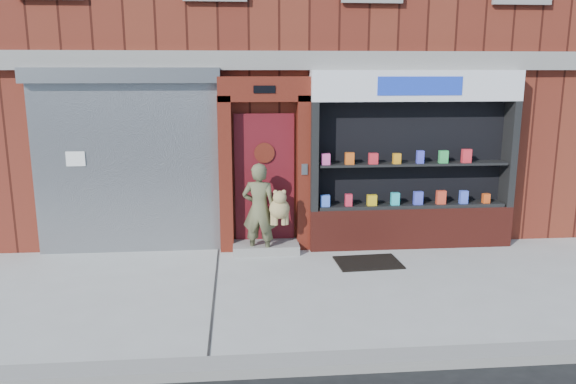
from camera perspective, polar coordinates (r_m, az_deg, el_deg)
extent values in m
plane|color=#9E9E99|center=(8.02, 3.82, -9.73)|extent=(80.00, 80.00, 0.00)
cube|color=gray|center=(6.08, 7.10, -16.75)|extent=(60.00, 0.30, 0.12)
cube|color=#5E1F15|center=(13.42, -0.06, 16.57)|extent=(12.00, 8.00, 8.00)
cube|color=gray|center=(9.33, 2.23, 13.20)|extent=(12.00, 0.16, 0.30)
cube|color=gray|center=(9.58, -15.98, 2.20)|extent=(3.00, 0.10, 2.80)
cube|color=slate|center=(9.39, -16.60, 11.30)|extent=(3.10, 0.30, 0.24)
cube|color=white|center=(9.67, -20.78, 3.17)|extent=(0.30, 0.01, 0.24)
cube|color=#4F160D|center=(9.35, -6.36, 1.74)|extent=(0.22, 0.28, 2.60)
cube|color=#4F160D|center=(9.41, 1.58, 1.88)|extent=(0.22, 0.28, 2.60)
cube|color=#4F160D|center=(9.21, -2.45, 10.41)|extent=(1.50, 0.28, 0.40)
cube|color=black|center=(9.06, -2.41, 10.38)|extent=(0.35, 0.01, 0.12)
cube|color=#560F16|center=(9.49, -2.40, 1.34)|extent=(1.00, 0.06, 2.20)
cylinder|color=black|center=(9.37, -2.42, 4.00)|extent=(0.28, 0.02, 0.28)
cylinder|color=#4F160D|center=(9.36, -2.41, 3.99)|extent=(0.34, 0.02, 0.34)
cube|color=gray|center=(9.51, -2.26, -5.64)|extent=(1.10, 0.55, 0.15)
cube|color=slate|center=(9.25, 1.69, 2.32)|extent=(0.10, 0.02, 0.18)
cube|color=maroon|center=(9.96, 12.24, -3.43)|extent=(3.50, 0.40, 0.70)
cube|color=black|center=(9.33, 2.61, 3.64)|extent=(0.12, 0.40, 1.80)
cube|color=black|center=(10.34, 21.56, 3.65)|extent=(0.12, 0.40, 1.80)
cube|color=black|center=(9.87, 12.25, 3.86)|extent=(3.30, 0.03, 1.80)
cube|color=black|center=(9.86, 12.34, -1.31)|extent=(3.20, 0.36, 0.06)
cube|color=black|center=(9.72, 12.53, 2.82)|extent=(3.20, 0.36, 0.04)
cube|color=white|center=(9.60, 12.90, 10.49)|extent=(3.50, 0.40, 0.50)
cube|color=#1835B4|center=(9.40, 13.29, 10.44)|extent=(1.40, 0.01, 0.30)
cube|color=#4572ED|center=(9.42, 3.78, -0.89)|extent=(0.15, 0.09, 0.19)
cube|color=red|center=(9.49, 6.17, -0.81)|extent=(0.11, 0.09, 0.20)
cube|color=gold|center=(9.57, 8.51, -0.82)|extent=(0.16, 0.09, 0.18)
cube|color=#28BDC8|center=(9.67, 10.82, -0.68)|extent=(0.14, 0.09, 0.21)
cube|color=#3E48D3|center=(9.79, 13.08, -0.59)|extent=(0.15, 0.09, 0.22)
cube|color=red|center=(9.92, 15.27, -0.52)|extent=(0.15, 0.09, 0.23)
cube|color=#435FE6|center=(10.06, 17.41, -0.49)|extent=(0.13, 0.09, 0.22)
cube|color=#E14D17|center=(10.23, 19.47, -0.60)|extent=(0.12, 0.09, 0.16)
cube|color=#ED4F9F|center=(9.28, 3.84, 3.35)|extent=(0.14, 0.09, 0.19)
cube|color=orange|center=(9.35, 6.27, 3.41)|extent=(0.15, 0.09, 0.20)
cube|color=red|center=(9.44, 8.65, 3.38)|extent=(0.15, 0.09, 0.18)
cube|color=orange|center=(9.54, 10.99, 3.36)|extent=(0.13, 0.09, 0.17)
cube|color=#4147E0|center=(9.66, 13.28, 3.49)|extent=(0.11, 0.09, 0.21)
cube|color=green|center=(9.79, 15.50, 3.47)|extent=(0.15, 0.09, 0.21)
cube|color=red|center=(9.94, 17.67, 3.51)|extent=(0.15, 0.09, 0.23)
imported|color=brown|center=(9.17, -2.94, -1.80)|extent=(0.64, 0.50, 1.54)
sphere|color=#9A824D|center=(9.06, -0.87, -1.71)|extent=(0.33, 0.33, 0.33)
sphere|color=#9A824D|center=(8.96, -0.85, -0.56)|extent=(0.22, 0.22, 0.22)
sphere|color=#9A824D|center=(8.93, -1.27, -0.02)|extent=(0.08, 0.08, 0.08)
sphere|color=#9A824D|center=(8.94, -0.43, -0.01)|extent=(0.08, 0.08, 0.08)
cylinder|color=#9A824D|center=(9.09, -1.56, -2.73)|extent=(0.08, 0.08, 0.20)
cylinder|color=#9A824D|center=(9.11, -0.17, -2.70)|extent=(0.08, 0.08, 0.20)
cylinder|color=#9A824D|center=(9.07, -1.27, -2.76)|extent=(0.08, 0.08, 0.20)
cylinder|color=#9A824D|center=(9.08, -0.44, -2.74)|extent=(0.08, 0.08, 0.20)
cube|color=black|center=(9.06, 8.14, -7.10)|extent=(1.04, 0.75, 0.02)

